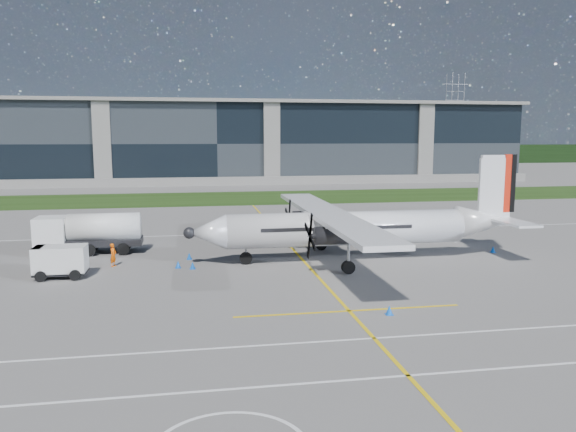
% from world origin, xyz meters
% --- Properties ---
extents(ground, '(400.00, 400.00, 0.00)m').
position_xyz_m(ground, '(0.00, 40.00, 0.00)').
color(ground, slate).
rests_on(ground, ground).
extents(grass_strip, '(400.00, 18.00, 0.04)m').
position_xyz_m(grass_strip, '(0.00, 48.00, 0.02)').
color(grass_strip, '#1A340E').
rests_on(grass_strip, ground).
extents(terminal_building, '(120.00, 20.00, 15.00)m').
position_xyz_m(terminal_building, '(0.00, 80.00, 7.50)').
color(terminal_building, black).
rests_on(terminal_building, ground).
extents(tree_line, '(400.00, 6.00, 6.00)m').
position_xyz_m(tree_line, '(0.00, 140.00, 3.00)').
color(tree_line, black).
rests_on(tree_line, ground).
extents(pylon_east, '(9.00, 4.60, 30.00)m').
position_xyz_m(pylon_east, '(85.00, 150.00, 15.00)').
color(pylon_east, gray).
rests_on(pylon_east, ground).
extents(yellow_taxiway_centerline, '(0.20, 70.00, 0.01)m').
position_xyz_m(yellow_taxiway_centerline, '(3.00, 10.00, 0.01)').
color(yellow_taxiway_centerline, yellow).
rests_on(yellow_taxiway_centerline, ground).
extents(white_lane_line, '(90.00, 0.15, 0.01)m').
position_xyz_m(white_lane_line, '(0.00, -14.00, 0.01)').
color(white_lane_line, white).
rests_on(white_lane_line, ground).
extents(turboprop_aircraft, '(24.44, 25.34, 7.60)m').
position_xyz_m(turboprop_aircraft, '(6.95, 5.55, 3.80)').
color(turboprop_aircraft, white).
rests_on(turboprop_aircraft, ground).
extents(fuel_tanker_truck, '(8.21, 2.67, 3.08)m').
position_xyz_m(fuel_tanker_truck, '(-13.26, 11.37, 1.54)').
color(fuel_tanker_truck, silver).
rests_on(fuel_tanker_truck, ground).
extents(baggage_tug, '(3.39, 2.03, 2.03)m').
position_xyz_m(baggage_tug, '(-13.20, 3.86, 1.02)').
color(baggage_tug, silver).
rests_on(baggage_tug, ground).
extents(ground_crew_person, '(0.78, 0.90, 1.85)m').
position_xyz_m(ground_crew_person, '(-10.31, 6.47, 0.93)').
color(ground_crew_person, '#F25907').
rests_on(ground_crew_person, ground).
extents(safety_cone_portwing, '(0.36, 0.36, 0.50)m').
position_xyz_m(safety_cone_portwing, '(4.83, -6.93, 0.25)').
color(safety_cone_portwing, blue).
rests_on(safety_cone_portwing, ground).
extents(safety_cone_stbdwing, '(0.36, 0.36, 0.50)m').
position_xyz_m(safety_cone_stbdwing, '(5.37, 18.98, 0.25)').
color(safety_cone_stbdwing, blue).
rests_on(safety_cone_stbdwing, ground).
extents(safety_cone_nose_stbd, '(0.36, 0.36, 0.50)m').
position_xyz_m(safety_cone_nose_stbd, '(-5.14, 7.83, 0.25)').
color(safety_cone_nose_stbd, blue).
rests_on(safety_cone_nose_stbd, ground).
extents(safety_cone_tail, '(0.36, 0.36, 0.50)m').
position_xyz_m(safety_cone_tail, '(18.08, 6.28, 0.25)').
color(safety_cone_tail, blue).
rests_on(safety_cone_tail, ground).
extents(safety_cone_fwd, '(0.36, 0.36, 0.50)m').
position_xyz_m(safety_cone_fwd, '(-5.89, 5.24, 0.25)').
color(safety_cone_fwd, blue).
rests_on(safety_cone_fwd, ground).
extents(safety_cone_nose_port, '(0.36, 0.36, 0.50)m').
position_xyz_m(safety_cone_nose_port, '(-4.92, 4.76, 0.25)').
color(safety_cone_nose_port, blue).
rests_on(safety_cone_nose_port, ground).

